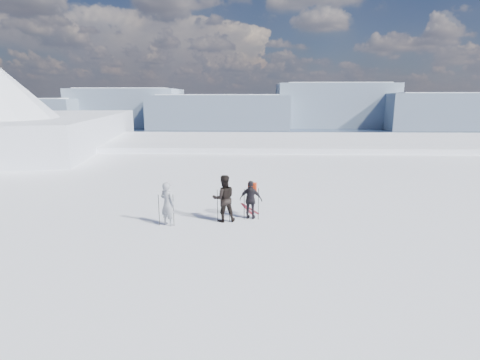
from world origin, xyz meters
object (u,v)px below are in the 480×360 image
object	(u,v)px
skier_grey	(167,204)
skis_loose	(248,208)
skier_dark	(224,198)
skier_pack	(251,200)

from	to	relation	value
skier_grey	skis_loose	world-z (taller)	skier_grey
skier_grey	skis_loose	distance (m)	3.87
skis_loose	skier_dark	bearing A→B (deg)	-118.59
skier_pack	skis_loose	distance (m)	1.56
skier_dark	skis_loose	xyz separation A→B (m)	(0.94, 1.72, -0.92)
skier_grey	skier_dark	distance (m)	2.17
skier_dark	skier_pack	distance (m)	1.13
skier_dark	skis_loose	distance (m)	2.16
skier_dark	skier_pack	world-z (taller)	skier_dark
skis_loose	skier_pack	bearing A→B (deg)	-84.80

